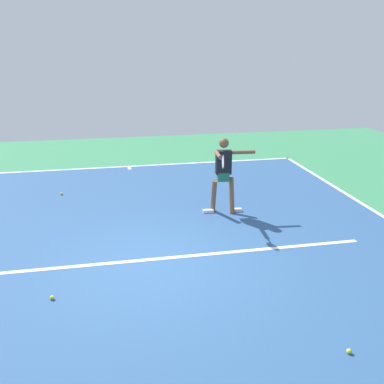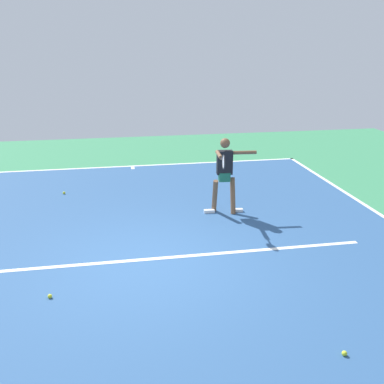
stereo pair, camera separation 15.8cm
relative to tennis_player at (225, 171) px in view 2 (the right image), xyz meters
The scene contains 9 objects.
ground_plane 2.98m from the tennis_player, 49.02° to the left, with size 22.10×22.10×0.00m, color #388456.
court_surface 2.98m from the tennis_player, 49.02° to the left, with size 10.64×13.11×0.00m, color #2D5484.
court_line_baseline_near 4.85m from the tennis_player, 67.19° to the right, with size 10.64×0.10×0.01m, color white.
court_line_service 2.87m from the tennis_player, 46.84° to the left, with size 7.98×0.10×0.01m, color white.
court_line_centre_mark 4.67m from the tennis_player, 66.22° to the right, with size 0.10×0.30×0.01m, color white.
tennis_player is the anchor object (origin of this frame).
tennis_ball_by_baseline 5.04m from the tennis_player, 93.27° to the left, with size 0.07×0.07×0.07m, color #CCE033.
tennis_ball_by_sideline 4.64m from the tennis_player, 40.68° to the left, with size 0.07×0.07×0.07m, color yellow.
tennis_ball_near_player 4.30m from the tennis_player, 28.30° to the right, with size 0.07×0.07×0.07m, color yellow.
Camera 2 is at (0.51, 6.89, 3.65)m, focal length 41.17 mm.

